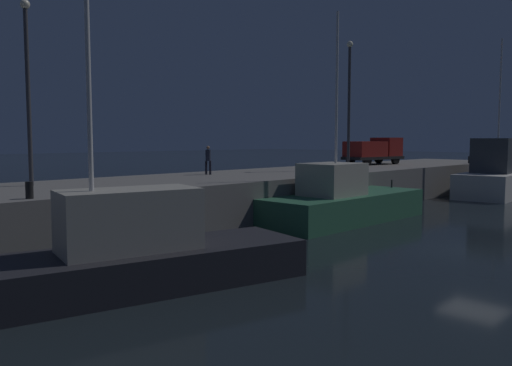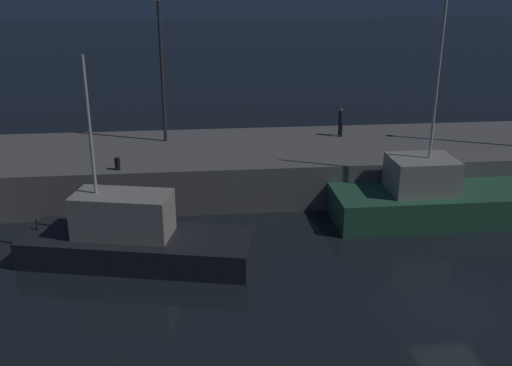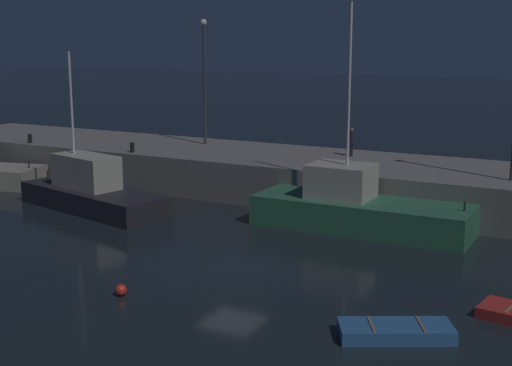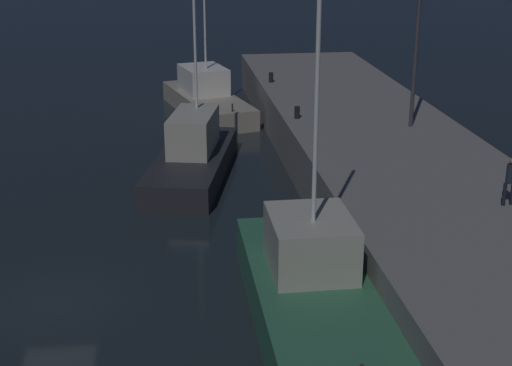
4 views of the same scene
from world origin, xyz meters
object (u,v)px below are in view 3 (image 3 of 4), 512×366
Objects in this scene: fishing_boat_orange at (358,208)px; dinghy_orange_near at (396,331)px; lamp_post_west at (204,73)px; bollard_west at (30,138)px; dockworker at (351,140)px; mooring_buoy_near at (121,290)px; fishing_boat_white at (91,191)px; bollard_east at (132,147)px.

dinghy_orange_near is (5.79, -12.30, -0.87)m from fishing_boat_orange.
bollard_west is at bearing -154.77° from lamp_post_west.
bollard_west is at bearing -166.55° from dockworker.
mooring_buoy_near is at bearing -66.06° from lamp_post_west.
fishing_boat_orange is at bearing 11.54° from fishing_boat_white.
lamp_post_west is at bearing 67.13° from bollard_east.
bollard_west is (-10.29, 5.50, 1.71)m from fishing_boat_white.
dockworker is at bearing 13.45° from bollard_west.
dinghy_orange_near is at bearing -64.77° from fishing_boat_orange.
dockworker is (10.84, -0.03, -3.95)m from lamp_post_west.
mooring_buoy_near is (10.44, -10.41, -0.84)m from fishing_boat_white.
bollard_west is at bearing 179.99° from bollard_east.
dockworker reaches higher than bollard_west.
fishing_boat_orange is at bearing -5.41° from bollard_west.
fishing_boat_orange is 1.34× the size of lamp_post_west.
dockworker is (11.85, 10.79, 2.40)m from fishing_boat_white.
dinghy_orange_near reaches higher than mooring_buoy_near.
lamp_post_west reaches higher than mooring_buoy_near.
bollard_east is (-13.08, -5.29, -0.69)m from dockworker.
fishing_boat_white is 11.79m from bollard_west.
fishing_boat_white reaches higher than mooring_buoy_near.
fishing_boat_orange is 18.67× the size of bollard_west.
mooring_buoy_near is (-10.50, -1.20, 0.00)m from dinghy_orange_near.
bollard_east is at bearing -157.97° from dockworker.
fishing_boat_orange is 8.71m from dockworker.
fishing_boat_white reaches higher than dockworker.
bollard_west reaches higher than dinghy_orange_near.
bollard_east is at bearing 126.28° from mooring_buoy_near.
bollard_west is at bearing 154.78° from dinghy_orange_near.
dinghy_orange_near is 10.57m from mooring_buoy_near.
mooring_buoy_near is 0.75× the size of bollard_west.
fishing_boat_orange is 25.61m from bollard_west.
mooring_buoy_near is at bearing -37.50° from bollard_west.
bollard_west is (-25.44, 2.41, 1.67)m from fishing_boat_orange.
lamp_post_west is (-14.14, 7.73, 6.32)m from fishing_boat_orange.
mooring_buoy_near is 21.49m from dockworker.
fishing_boat_orange is at bearing 115.23° from dinghy_orange_near.
dinghy_orange_near is at bearing -65.55° from dockworker.
bollard_west is (-22.14, -5.29, -0.70)m from dockworker.
fishing_boat_orange is 16.65m from bollard_east.
dinghy_orange_near is 8.63× the size of mooring_buoy_near.
bollard_east is at bearing 171.64° from fishing_boat_orange.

